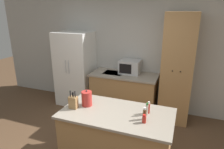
% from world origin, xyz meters
% --- Properties ---
extents(wall_back, '(7.20, 0.06, 2.60)m').
position_xyz_m(wall_back, '(0.00, 2.33, 1.30)').
color(wall_back, '#B2B2AD').
rests_on(wall_back, ground_plane).
extents(refrigerator, '(0.84, 0.67, 1.77)m').
position_xyz_m(refrigerator, '(-1.30, 1.98, 0.88)').
color(refrigerator, white).
rests_on(refrigerator, ground_plane).
extents(back_counter, '(1.47, 0.69, 0.90)m').
position_xyz_m(back_counter, '(-0.05, 1.97, 0.45)').
color(back_counter, '#9E7547').
rests_on(back_counter, ground_plane).
extents(pantry_cabinet, '(0.60, 0.61, 2.22)m').
position_xyz_m(pantry_cabinet, '(1.04, 2.01, 1.11)').
color(pantry_cabinet, '#9E7547').
rests_on(pantry_cabinet, ground_plane).
extents(kitchen_island, '(1.57, 0.85, 0.88)m').
position_xyz_m(kitchen_island, '(0.36, 0.31, 0.44)').
color(kitchen_island, '#9E7547').
rests_on(kitchen_island, ground_plane).
extents(microwave, '(0.45, 0.40, 0.29)m').
position_xyz_m(microwave, '(0.05, 2.08, 1.04)').
color(microwave, '#B2B5B7').
rests_on(microwave, back_counter).
extents(knife_block, '(0.12, 0.08, 0.27)m').
position_xyz_m(knife_block, '(-0.28, 0.21, 0.98)').
color(knife_block, '#9E7547').
rests_on(knife_block, kitchen_island).
extents(spice_bottle_tall_dark, '(0.05, 0.05, 0.11)m').
position_xyz_m(spice_bottle_tall_dark, '(0.77, 0.18, 0.93)').
color(spice_bottle_tall_dark, '#B2281E').
rests_on(spice_bottle_tall_dark, kitchen_island).
extents(spice_bottle_short_red, '(0.04, 0.04, 0.17)m').
position_xyz_m(spice_bottle_short_red, '(0.77, 0.44, 0.96)').
color(spice_bottle_short_red, '#B2281E').
rests_on(spice_bottle_short_red, kitchen_island).
extents(spice_bottle_amber_oil, '(0.04, 0.04, 0.18)m').
position_xyz_m(spice_bottle_amber_oil, '(0.76, 0.39, 0.96)').
color(spice_bottle_amber_oil, beige).
rests_on(spice_bottle_amber_oil, kitchen_island).
extents(spice_bottle_green_herb, '(0.04, 0.04, 0.17)m').
position_xyz_m(spice_bottle_green_herb, '(0.76, 0.26, 0.96)').
color(spice_bottle_green_herb, '#563319').
rests_on(spice_bottle_green_herb, kitchen_island).
extents(kettle, '(0.15, 0.15, 0.25)m').
position_xyz_m(kettle, '(-0.13, 0.35, 0.99)').
color(kettle, '#B72D28').
rests_on(kettle, kitchen_island).
extents(fire_extinguisher, '(0.12, 0.12, 0.40)m').
position_xyz_m(fire_extinguisher, '(-1.85, 1.93, 0.18)').
color(fire_extinguisher, red).
rests_on(fire_extinguisher, ground_plane).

